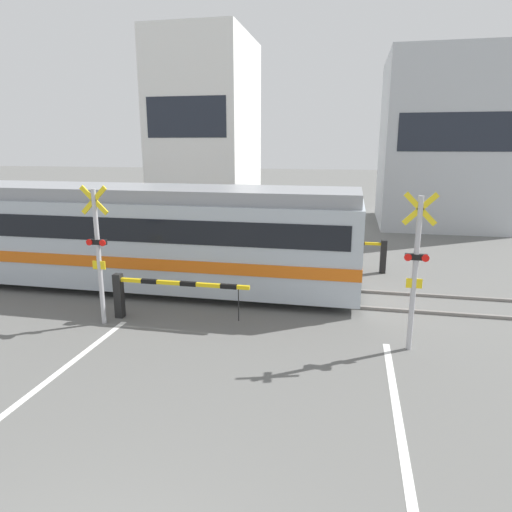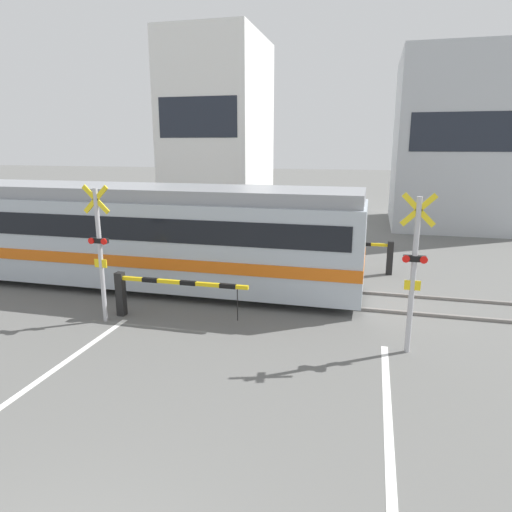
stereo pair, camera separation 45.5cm
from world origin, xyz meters
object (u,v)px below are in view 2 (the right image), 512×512
(crossing_signal_right, at_px, (414,267))
(crossing_signal_left, at_px, (100,248))
(commuter_train, at_px, (117,231))
(pedestrian, at_px, (277,229))
(crossing_barrier_near, at_px, (150,289))
(crossing_barrier_far, at_px, (365,251))

(crossing_signal_right, bearing_deg, crossing_signal_left, 180.00)
(commuter_train, relative_size, crossing_signal_left, 4.48)
(commuter_train, distance_m, crossing_signal_right, 9.00)
(crossing_signal_right, bearing_deg, pedestrian, 118.98)
(crossing_signal_left, xyz_separation_m, pedestrian, (2.65, 8.11, -0.88))
(crossing_signal_right, distance_m, pedestrian, 9.31)
(crossing_barrier_near, xyz_separation_m, crossing_signal_left, (-1.03, -0.44, 1.08))
(crossing_signal_left, distance_m, pedestrian, 8.58)
(crossing_barrier_far, height_order, pedestrian, pedestrian)
(pedestrian, bearing_deg, commuter_train, -128.07)
(commuter_train, relative_size, pedestrian, 8.89)
(crossing_signal_left, bearing_deg, crossing_barrier_near, 23.38)
(pedestrian, bearing_deg, crossing_barrier_near, -101.99)
(crossing_signal_left, height_order, pedestrian, crossing_signal_left)
(commuter_train, bearing_deg, crossing_signal_right, -19.52)
(crossing_barrier_near, relative_size, crossing_barrier_far, 1.00)
(crossing_barrier_near, bearing_deg, crossing_signal_left, -156.62)
(commuter_train, distance_m, crossing_barrier_near, 3.60)
(crossing_barrier_far, xyz_separation_m, pedestrian, (-3.46, 2.07, 0.20))
(crossing_signal_left, bearing_deg, crossing_barrier_far, 44.64)
(crossing_barrier_near, distance_m, crossing_signal_right, 6.23)
(commuter_train, height_order, crossing_barrier_far, commuter_train)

